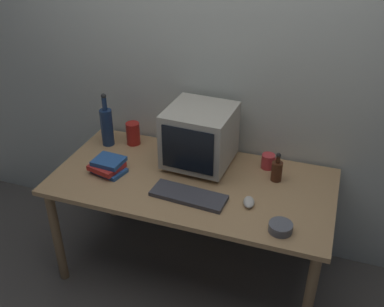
{
  "coord_description": "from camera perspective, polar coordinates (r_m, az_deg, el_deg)",
  "views": [
    {
      "loc": [
        0.71,
        -2.03,
        2.18
      ],
      "look_at": [
        0.0,
        0.0,
        0.89
      ],
      "focal_mm": 41.72,
      "sensor_mm": 36.0,
      "label": 1
    }
  ],
  "objects": [
    {
      "name": "ground_plane",
      "position": [
        3.07,
        0.0,
        -14.41
      ],
      "size": [
        6.0,
        6.0,
        0.0
      ],
      "primitive_type": "plane",
      "color": "#56514C"
    },
    {
      "name": "back_wall",
      "position": [
        2.76,
        3.23,
        11.17
      ],
      "size": [
        4.0,
        0.08,
        2.5
      ],
      "primitive_type": "cube",
      "color": "beige",
      "rests_on": "ground"
    },
    {
      "name": "desk",
      "position": [
        2.65,
        0.0,
        -4.78
      ],
      "size": [
        1.64,
        0.81,
        0.71
      ],
      "color": "tan",
      "rests_on": "ground"
    },
    {
      "name": "crt_monitor",
      "position": [
        2.66,
        0.99,
        2.2
      ],
      "size": [
        0.4,
        0.4,
        0.37
      ],
      "color": "#B2AD9E",
      "rests_on": "desk"
    },
    {
      "name": "keyboard",
      "position": [
        2.46,
        -0.44,
        -5.41
      ],
      "size": [
        0.43,
        0.18,
        0.02
      ],
      "primitive_type": "cube",
      "rotation": [
        0.0,
        0.0,
        -0.07
      ],
      "color": "#3F3F47",
      "rests_on": "desk"
    },
    {
      "name": "computer_mouse",
      "position": [
        2.42,
        7.28,
        -6.18
      ],
      "size": [
        0.08,
        0.11,
        0.04
      ],
      "primitive_type": "ellipsoid",
      "rotation": [
        0.0,
        0.0,
        0.2
      ],
      "color": "beige",
      "rests_on": "desk"
    },
    {
      "name": "bottle_tall",
      "position": [
        2.95,
        -10.84,
        3.51
      ],
      "size": [
        0.08,
        0.08,
        0.36
      ],
      "color": "navy",
      "rests_on": "desk"
    },
    {
      "name": "bottle_short",
      "position": [
        2.62,
        10.79,
        -2.12
      ],
      "size": [
        0.06,
        0.06,
        0.18
      ],
      "color": "#472314",
      "rests_on": "desk"
    },
    {
      "name": "book_stack",
      "position": [
        2.71,
        -10.69,
        -1.55
      ],
      "size": [
        0.23,
        0.2,
        0.08
      ],
      "color": "#28569E",
      "rests_on": "desk"
    },
    {
      "name": "mug",
      "position": [
        2.73,
        9.76,
        -0.98
      ],
      "size": [
        0.12,
        0.08,
        0.09
      ],
      "color": "#CC383D",
      "rests_on": "desk"
    },
    {
      "name": "cd_spindle",
      "position": [
        2.28,
        11.25,
        -9.25
      ],
      "size": [
        0.12,
        0.12,
        0.04
      ],
      "primitive_type": "cylinder",
      "color": "#595B66",
      "rests_on": "desk"
    },
    {
      "name": "metal_canister",
      "position": [
        2.96,
        -7.54,
        2.56
      ],
      "size": [
        0.09,
        0.09,
        0.15
      ],
      "primitive_type": "cylinder",
      "color": "#A51E19",
      "rests_on": "desk"
    }
  ]
}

